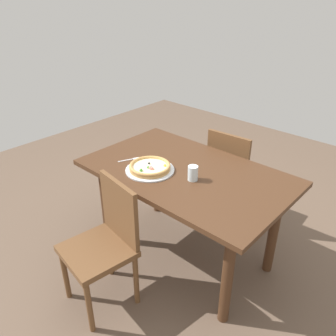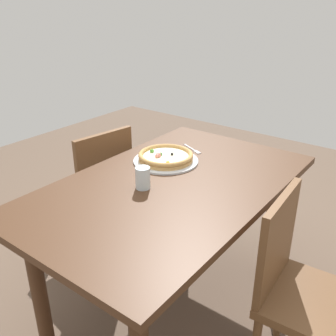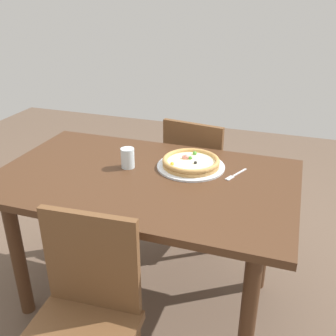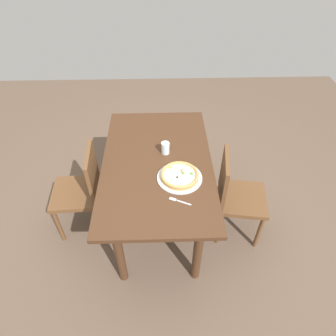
% 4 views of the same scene
% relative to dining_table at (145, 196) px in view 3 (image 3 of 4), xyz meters
% --- Properties ---
extents(ground_plane, '(6.00, 6.00, 0.00)m').
position_rel_dining_table_xyz_m(ground_plane, '(0.00, 0.00, -0.65)').
color(ground_plane, brown).
extents(dining_table, '(1.45, 0.89, 0.76)m').
position_rel_dining_table_xyz_m(dining_table, '(0.00, 0.00, 0.00)').
color(dining_table, '#472B19').
rests_on(dining_table, ground).
extents(chair_near, '(0.45, 0.45, 0.87)m').
position_rel_dining_table_xyz_m(chair_near, '(-0.11, -0.66, -0.18)').
color(chair_near, brown).
rests_on(chair_near, ground).
extents(chair_far, '(0.42, 0.42, 0.87)m').
position_rel_dining_table_xyz_m(chair_far, '(-0.01, 0.66, -0.18)').
color(chair_far, brown).
rests_on(chair_far, ground).
extents(plate, '(0.34, 0.34, 0.01)m').
position_rel_dining_table_xyz_m(plate, '(-0.19, -0.17, 0.11)').
color(plate, silver).
rests_on(plate, dining_table).
extents(pizza, '(0.29, 0.29, 0.05)m').
position_rel_dining_table_xyz_m(pizza, '(-0.19, -0.17, 0.14)').
color(pizza, tan).
rests_on(pizza, plate).
extents(fork, '(0.08, 0.16, 0.00)m').
position_rel_dining_table_xyz_m(fork, '(-0.41, -0.15, 0.11)').
color(fork, silver).
rests_on(fork, dining_table).
extents(drinking_glass, '(0.07, 0.07, 0.10)m').
position_rel_dining_table_xyz_m(drinking_glass, '(0.12, -0.07, 0.16)').
color(drinking_glass, silver).
rests_on(drinking_glass, dining_table).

